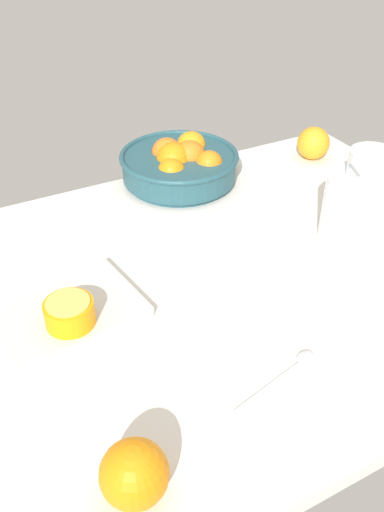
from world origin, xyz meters
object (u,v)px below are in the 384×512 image
Objects in this scene: cutting_board at (60,314)px; loose_orange_1 at (313,143)px; juice_pitcher at (362,212)px; orange_half_0 at (69,312)px; loose_orange_0 at (134,474)px; fruit_bowl at (180,164)px; spoon at (288,370)px.

loose_orange_1 reaches higher than cutting_board.
juice_pitcher is at bearing -5.64° from cutting_board.
loose_orange_0 reaches higher than orange_half_0.
fruit_bowl is 1.07× the size of cutting_board.
orange_half_0 is (-38.78, -37.39, -0.47)cm from fruit_bowl.
orange_half_0 is 0.97× the size of loose_orange_1.
cutting_board is 3.27× the size of orange_half_0.
fruit_bowl is 3.38× the size of loose_orange_1.
orange_half_0 is 81.16cm from loose_orange_1.
loose_orange_1 reaches higher than orange_half_0.
cutting_board is at bearing -139.80° from fruit_bowl.
loose_orange_0 reaches higher than cutting_board.
orange_half_0 is 30.83cm from loose_orange_0.
fruit_bowl is at bearing 43.96° from orange_half_0.
spoon is at bearing -146.43° from juice_pitcher.
loose_orange_1 is at bearing 20.93° from cutting_board.
loose_orange_1 is (15.85, 34.59, -2.98)cm from juice_pitcher.
juice_pitcher is 39.84cm from spoon.
fruit_bowl is 1.67× the size of spoon.
loose_orange_0 is at bearing -91.80° from cutting_board.
juice_pitcher is 2.43× the size of loose_orange_0.
fruit_bowl reaches higher than cutting_board.
spoon is at bearing -42.59° from orange_half_0.
fruit_bowl is at bearing 172.40° from loose_orange_1.
juice_pitcher reaches higher than loose_orange_1.
cutting_board is 34.86cm from loose_orange_0.
cutting_board is at bearing 174.36° from juice_pitcher.
cutting_board is (-39.62, -33.47, -3.62)cm from fruit_bowl.
cutting_board is at bearing 88.20° from loose_orange_0.
loose_orange_1 is (75.14, 28.73, 3.18)cm from cutting_board.
loose_orange_0 is (-60.38, -28.83, -2.91)cm from juice_pitcher.
loose_orange_1 is 74.45cm from spoon.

